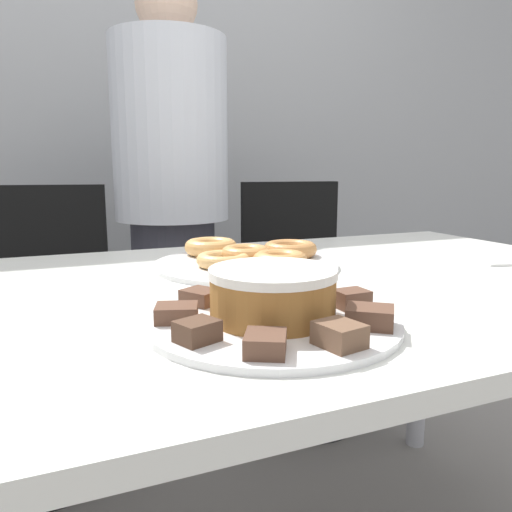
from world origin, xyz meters
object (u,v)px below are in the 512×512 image
object	(u,v)px
plate_cake	(272,322)
napkin	(502,261)
person_standing	(172,204)
frosted_cake	(273,293)
office_chair_left	(42,337)
office_chair_right	(300,305)
plate_donuts	(246,264)

from	to	relation	value
plate_cake	napkin	size ratio (longest dim) A/B	2.38
person_standing	frosted_cake	distance (m)	1.14
office_chair_left	office_chair_right	bearing A→B (deg)	11.17
plate_cake	plate_donuts	xyz separation A→B (m)	(0.12, 0.39, -0.00)
person_standing	plate_donuts	world-z (taller)	person_standing
napkin	office_chair_left	bearing A→B (deg)	139.97
office_chair_right	frosted_cake	world-z (taller)	office_chair_right
plate_cake	frosted_cake	distance (m)	0.04
person_standing	napkin	world-z (taller)	person_standing
office_chair_right	plate_donuts	distance (m)	0.87
napkin	frosted_cake	bearing A→B (deg)	-162.34
office_chair_right	plate_cake	distance (m)	1.25
plate_donuts	person_standing	bearing A→B (deg)	88.58
person_standing	office_chair_left	world-z (taller)	person_standing
person_standing	plate_cake	bearing A→B (deg)	-96.85
office_chair_right	napkin	size ratio (longest dim) A/B	6.07
office_chair_left	frosted_cake	xyz separation A→B (m)	(0.31, -1.04, 0.36)
office_chair_right	napkin	bearing A→B (deg)	-76.31
office_chair_left	plate_donuts	world-z (taller)	office_chair_left
office_chair_right	plate_cake	world-z (taller)	office_chair_right
office_chair_left	napkin	xyz separation A→B (m)	(0.99, -0.83, 0.31)
plate_cake	office_chair_left	bearing A→B (deg)	106.59
plate_donuts	plate_cake	bearing A→B (deg)	-106.66
person_standing	napkin	distance (m)	1.07
office_chair_left	plate_donuts	bearing A→B (deg)	-45.48
person_standing	office_chair_left	bearing A→B (deg)	-168.92
office_chair_left	frosted_cake	bearing A→B (deg)	-62.27
office_chair_left	office_chair_right	size ratio (longest dim) A/B	1.00
office_chair_left	plate_donuts	distance (m)	0.84
person_standing	frosted_cake	bearing A→B (deg)	-96.85
frosted_cake	plate_donuts	bearing A→B (deg)	73.34
person_standing	plate_cake	size ratio (longest dim) A/B	4.53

